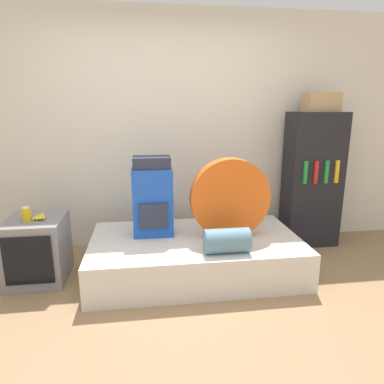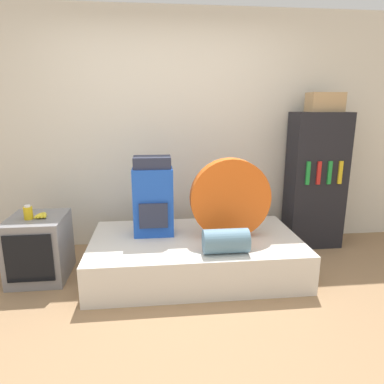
% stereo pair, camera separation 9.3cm
% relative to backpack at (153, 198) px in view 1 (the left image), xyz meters
% --- Properties ---
extents(ground_plane, '(16.00, 16.00, 0.00)m').
position_rel_backpack_xyz_m(ground_plane, '(0.17, -1.01, -0.73)').
color(ground_plane, '#997551').
extents(wall_back, '(8.00, 0.05, 2.60)m').
position_rel_backpack_xyz_m(wall_back, '(0.17, 0.70, 0.57)').
color(wall_back, silver).
rests_on(wall_back, ground_plane).
extents(bed, '(1.98, 1.12, 0.36)m').
position_rel_backpack_xyz_m(bed, '(0.39, -0.14, -0.55)').
color(bed, silver).
rests_on(bed, ground_plane).
extents(backpack, '(0.38, 0.27, 0.77)m').
position_rel_backpack_xyz_m(backpack, '(0.00, 0.00, 0.00)').
color(backpack, blue).
rests_on(backpack, bed).
extents(tent_bag, '(0.76, 0.13, 0.76)m').
position_rel_backpack_xyz_m(tent_bag, '(0.72, -0.14, 0.01)').
color(tent_bag, '#E05B19').
rests_on(tent_bag, bed).
extents(sleeping_roll, '(0.39, 0.21, 0.21)m').
position_rel_backpack_xyz_m(sleeping_roll, '(0.61, -0.51, -0.27)').
color(sleeping_roll, '#5B849E').
rests_on(sleeping_roll, bed).
extents(television, '(0.50, 0.56, 0.60)m').
position_rel_backpack_xyz_m(television, '(-1.07, -0.09, -0.43)').
color(television, gray).
rests_on(television, ground_plane).
extents(canister, '(0.08, 0.08, 0.13)m').
position_rel_backpack_xyz_m(canister, '(-1.11, -0.13, -0.07)').
color(canister, gold).
rests_on(canister, television).
extents(banana_bunch, '(0.13, 0.16, 0.04)m').
position_rel_backpack_xyz_m(banana_bunch, '(-1.01, -0.09, -0.12)').
color(banana_bunch, yellow).
rests_on(banana_bunch, television).
extents(bookshelf, '(0.61, 0.36, 1.52)m').
position_rel_backpack_xyz_m(bookshelf, '(1.83, 0.41, 0.03)').
color(bookshelf, black).
rests_on(bookshelf, ground_plane).
extents(cardboard_box, '(0.37, 0.22, 0.20)m').
position_rel_backpack_xyz_m(cardboard_box, '(1.86, 0.43, 0.89)').
color(cardboard_box, tan).
rests_on(cardboard_box, bookshelf).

